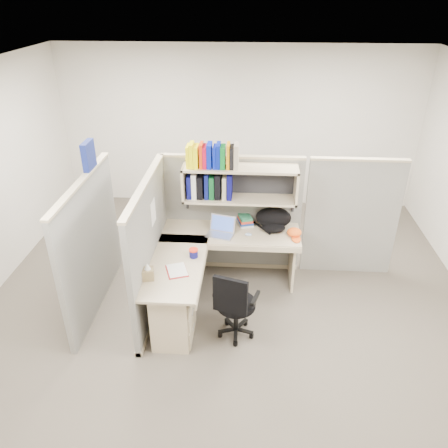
# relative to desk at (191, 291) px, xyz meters

# --- Properties ---
(ground) EXTENTS (6.00, 6.00, 0.00)m
(ground) POSITION_rel_desk_xyz_m (0.41, 0.29, -0.44)
(ground) COLOR #3C352E
(ground) RESTS_ON ground
(room_shell) EXTENTS (6.00, 6.00, 6.00)m
(room_shell) POSITION_rel_desk_xyz_m (0.41, 0.29, 1.18)
(room_shell) COLOR beige
(room_shell) RESTS_ON ground
(cubicle) EXTENTS (3.79, 1.84, 1.95)m
(cubicle) POSITION_rel_desk_xyz_m (0.04, 0.74, 0.47)
(cubicle) COLOR slate
(cubicle) RESTS_ON ground
(desk) EXTENTS (1.74, 1.75, 0.73)m
(desk) POSITION_rel_desk_xyz_m (0.00, 0.00, 0.00)
(desk) COLOR tan
(desk) RESTS_ON ground
(laptop) EXTENTS (0.39, 0.39, 0.23)m
(laptop) POSITION_rel_desk_xyz_m (0.28, 0.76, 0.41)
(laptop) COLOR #ADADB1
(laptop) RESTS_ON desk
(backpack) EXTENTS (0.53, 0.46, 0.27)m
(backpack) POSITION_rel_desk_xyz_m (0.94, 0.97, 0.42)
(backpack) COLOR black
(backpack) RESTS_ON desk
(orange_cap) EXTENTS (0.22, 0.24, 0.10)m
(orange_cap) POSITION_rel_desk_xyz_m (1.20, 0.82, 0.34)
(orange_cap) COLOR #EE5614
(orange_cap) RESTS_ON desk
(snack_canister) EXTENTS (0.11, 0.11, 0.10)m
(snack_canister) POSITION_rel_desk_xyz_m (0.01, 0.26, 0.34)
(snack_canister) COLOR #0F0F5A
(snack_canister) RESTS_ON desk
(tissue_box) EXTENTS (0.14, 0.14, 0.19)m
(tissue_box) POSITION_rel_desk_xyz_m (-0.41, -0.20, 0.39)
(tissue_box) COLOR #947F54
(tissue_box) RESTS_ON desk
(mouse) EXTENTS (0.10, 0.08, 0.03)m
(mouse) POSITION_rel_desk_xyz_m (0.63, 0.78, 0.31)
(mouse) COLOR #9AB6DB
(mouse) RESTS_ON desk
(paper_cup) EXTENTS (0.10, 0.10, 0.11)m
(paper_cup) POSITION_rel_desk_xyz_m (0.41, 1.01, 0.35)
(paper_cup) COLOR white
(paper_cup) RESTS_ON desk
(book_stack) EXTENTS (0.24, 0.28, 0.12)m
(book_stack) POSITION_rel_desk_xyz_m (0.58, 1.08, 0.35)
(book_stack) COLOR gray
(book_stack) RESTS_ON desk
(loose_paper) EXTENTS (0.28, 0.32, 0.00)m
(loose_paper) POSITION_rel_desk_xyz_m (-0.13, -0.02, 0.29)
(loose_paper) COLOR white
(loose_paper) RESTS_ON desk
(task_chair) EXTENTS (0.51, 0.47, 0.89)m
(task_chair) POSITION_rel_desk_xyz_m (0.51, -0.23, -0.12)
(task_chair) COLOR black
(task_chair) RESTS_ON ground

